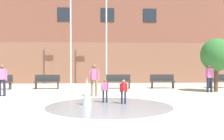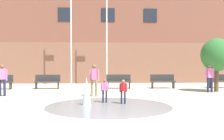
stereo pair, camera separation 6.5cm
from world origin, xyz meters
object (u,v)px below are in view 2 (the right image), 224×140
park_bench_near_trashcan (163,81)px  street_tree_near_building (217,55)px  park_bench_under_left_flagpole (47,81)px  adult_near_bench (210,76)px  park_bench_left_of_flagpoles (0,82)px  child_running (123,90)px  adult_in_red (2,78)px  park_bench_far_right (220,81)px  park_bench_under_right_flagpole (119,81)px  child_with_pink_shirt (105,89)px  flagpole_right (107,23)px  flagpole_left (71,23)px  adult_watching (94,78)px

park_bench_near_trashcan → street_tree_near_building: street_tree_near_building is taller
park_bench_under_left_flagpole → adult_near_bench: (9.54, -2.61, 0.45)m
adult_near_bench → park_bench_left_of_flagpoles: bearing=155.7°
park_bench_near_trashcan → child_running: bearing=-116.8°
park_bench_near_trashcan → adult_in_red: (-9.06, -3.62, 0.45)m
park_bench_far_right → child_running: bearing=-137.9°
park_bench_near_trashcan → adult_near_bench: bearing=-51.9°
park_bench_under_left_flagpole → park_bench_under_right_flagpole: size_ratio=1.00×
park_bench_under_right_flagpole → street_tree_near_building: street_tree_near_building is taller
park_bench_far_right → park_bench_under_left_flagpole: bearing=179.9°
child_running → child_with_pink_shirt: bearing=104.0°
flagpole_right → street_tree_near_building: bearing=-33.5°
flagpole_left → park_bench_under_left_flagpole: bearing=-127.2°
park_bench_under_right_flagpole → flagpole_right: size_ratio=0.19×
park_bench_far_right → adult_watching: size_ratio=1.01×
park_bench_under_right_flagpole → flagpole_right: flagpole_right is taller
adult_in_red → adult_near_bench: (11.10, 1.03, 0.00)m
adult_watching → child_with_pink_shirt: size_ratio=1.61×
child_with_pink_shirt → street_tree_near_building: 7.77m
park_bench_left_of_flagpoles → flagpole_left: size_ratio=0.19×
park_bench_under_right_flagpole → flagpole_left: 5.48m
child_with_pink_shirt → child_running: size_ratio=1.00×
park_bench_left_of_flagpoles → adult_watching: bearing=-33.0°
adult_near_bench → adult_in_red: bearing=172.3°
park_bench_far_right → child_running: size_ratio=1.62×
park_bench_near_trashcan → flagpole_left: flagpole_left is taller
child_with_pink_shirt → flagpole_right: bearing=-163.7°
park_bench_left_of_flagpoles → park_bench_far_right: size_ratio=1.00×
park_bench_under_left_flagpole → adult_near_bench: 9.90m
child_with_pink_shirt → flagpole_right: 8.85m
park_bench_far_right → adult_near_bench: (-1.85, -2.60, 0.45)m
park_bench_near_trashcan → park_bench_left_of_flagpoles: bearing=-179.5°
child_with_pink_shirt → flagpole_right: flagpole_right is taller
park_bench_under_right_flagpole → park_bench_near_trashcan: bearing=-0.6°
park_bench_far_right → child_with_pink_shirt: child_with_pink_shirt is taller
child_running → flagpole_right: (-0.32, 8.28, 3.93)m
child_with_pink_shirt → adult_in_red: 5.64m
park_bench_under_right_flagpole → flagpole_left: (-3.22, 1.78, 4.06)m
park_bench_far_right → flagpole_left: size_ratio=0.19×
adult_in_red → street_tree_near_building: (11.63, 1.36, 1.18)m
park_bench_far_right → street_tree_near_building: 3.09m
adult_in_red → street_tree_near_building: 11.77m
park_bench_left_of_flagpoles → flagpole_left: (4.34, 1.92, 4.06)m
child_running → flagpole_right: 9.17m
adult_watching → street_tree_near_building: street_tree_near_building is taller
park_bench_near_trashcan → adult_watching: adult_watching is taller
park_bench_far_right → street_tree_near_building: (-1.32, -2.27, 1.64)m
adult_near_bench → park_bench_far_right: bearing=41.5°
park_bench_under_right_flagpole → child_with_pink_shirt: bearing=-100.2°
park_bench_under_right_flagpole → child_running: 6.51m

